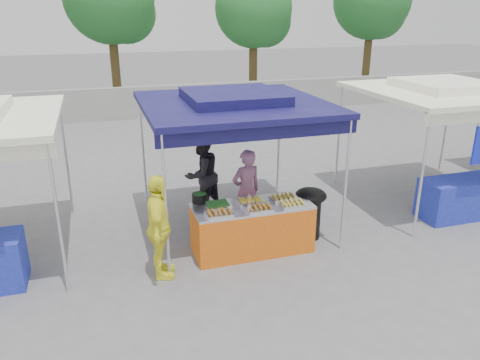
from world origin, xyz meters
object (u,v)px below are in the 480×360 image
object	(u,v)px
vendor_table	(252,228)
customer_person	(159,228)
cooking_pot	(200,198)
wok_burner	(310,209)
helper_man	(202,175)
vendor_woman	(246,191)

from	to	relation	value
vendor_table	customer_person	xyz separation A→B (m)	(-1.61, -0.37, 0.41)
cooking_pot	vendor_table	bearing A→B (deg)	-25.22
wok_burner	helper_man	size ratio (longest dim) A/B	0.57
customer_person	vendor_woman	bearing A→B (deg)	-46.07
cooking_pot	vendor_woman	xyz separation A→B (m)	(0.95, 0.39, -0.13)
wok_burner	helper_man	xyz separation A→B (m)	(-1.61, 1.60, 0.28)
vendor_table	cooking_pot	bearing A→B (deg)	154.78
vendor_table	customer_person	distance (m)	1.70
cooking_pot	helper_man	distance (m)	1.42
wok_burner	vendor_table	bearing A→B (deg)	172.65
helper_man	customer_person	distance (m)	2.42
wok_burner	vendor_woman	world-z (taller)	vendor_woman
vendor_table	helper_man	world-z (taller)	helper_man
vendor_table	wok_burner	bearing A→B (deg)	7.93
vendor_table	wok_burner	distance (m)	1.17
vendor_table	helper_man	xyz separation A→B (m)	(-0.46, 1.76, 0.42)
helper_man	customer_person	xyz separation A→B (m)	(-1.14, -2.13, -0.01)
vendor_table	vendor_woman	xyz separation A→B (m)	(0.14, 0.77, 0.37)
vendor_woman	helper_man	world-z (taller)	helper_man
cooking_pot	customer_person	size ratio (longest dim) A/B	0.16
vendor_table	cooking_pot	xyz separation A→B (m)	(-0.81, 0.38, 0.50)
vendor_table	vendor_woman	size ratio (longest dim) A/B	1.26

